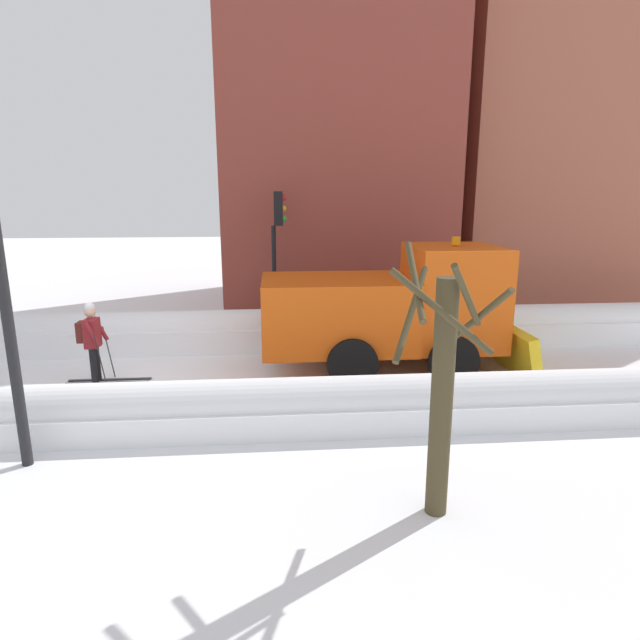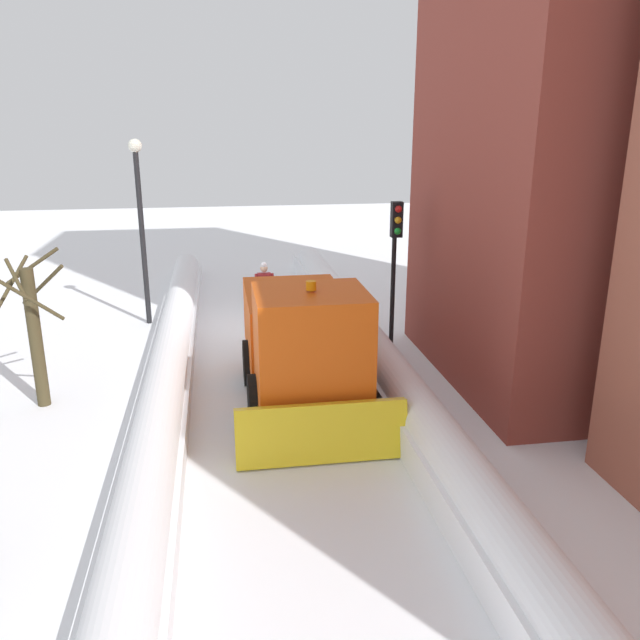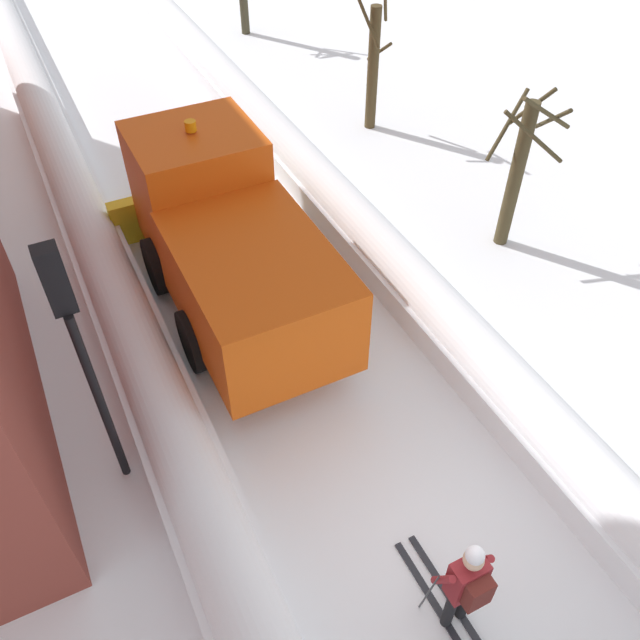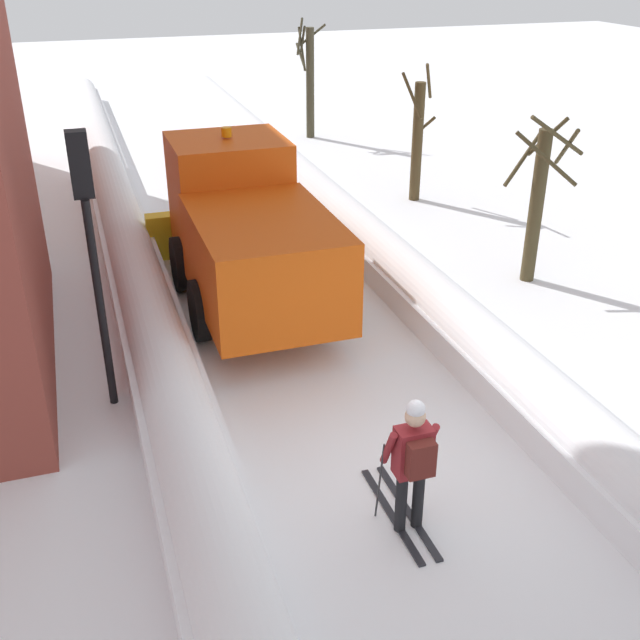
% 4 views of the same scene
% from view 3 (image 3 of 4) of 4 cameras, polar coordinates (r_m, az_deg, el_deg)
% --- Properties ---
extents(ground_plane, '(80.00, 80.00, 0.00)m').
position_cam_3_polar(ground_plane, '(15.77, -11.18, 11.24)').
color(ground_plane, white).
extents(snowbank_left, '(1.10, 36.00, 1.07)m').
position_cam_3_polar(snowbank_left, '(15.21, -20.54, 9.95)').
color(snowbank_left, white).
rests_on(snowbank_left, ground).
extents(snowbank_right, '(1.10, 36.00, 0.93)m').
position_cam_3_polar(snowbank_right, '(16.26, -2.69, 14.72)').
color(snowbank_right, white).
rests_on(snowbank_right, ground).
extents(plow_truck, '(3.20, 5.98, 3.12)m').
position_cam_3_polar(plow_truck, '(11.50, -8.12, 6.84)').
color(plow_truck, '#DB510F').
rests_on(plow_truck, ground).
extents(skier, '(0.62, 1.80, 1.81)m').
position_cam_3_polar(skier, '(8.21, 12.67, -21.72)').
color(skier, black).
rests_on(skier, ground).
extents(traffic_light_pole, '(0.28, 0.42, 4.11)m').
position_cam_3_polar(traffic_light_pole, '(8.27, -20.85, -0.86)').
color(traffic_light_pole, black).
rests_on(traffic_light_pole, ground).
extents(bare_tree_near, '(1.36, 1.40, 3.48)m').
position_cam_3_polar(bare_tree_near, '(13.41, 17.03, 12.56)').
color(bare_tree_near, '#453B23').
rests_on(bare_tree_near, ground).
extents(bare_tree_mid, '(0.81, 0.96, 3.59)m').
position_cam_3_polar(bare_tree_mid, '(17.48, 4.70, 21.35)').
color(bare_tree_mid, '#463820').
rests_on(bare_tree_mid, ground).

